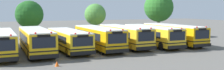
{
  "coord_description": "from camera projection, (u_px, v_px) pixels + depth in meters",
  "views": [
    {
      "loc": [
        -11.34,
        -29.3,
        4.74
      ],
      "look_at": [
        1.8,
        0.0,
        1.6
      ],
      "focal_mm": 42.24,
      "sensor_mm": 36.0,
      "label": 1
    }
  ],
  "objects": [
    {
      "name": "school_bus_2",
      "position": [
        68.0,
        40.0,
        29.82
      ],
      "size": [
        2.82,
        10.23,
        2.52
      ],
      "rotation": [
        0.0,
        0.0,
        3.17
      ],
      "color": "yellow",
      "rests_on": "ground_plane"
    },
    {
      "name": "tree_1",
      "position": [
        29.0,
        14.0,
        38.12
      ],
      "size": [
        4.04,
        4.04,
        6.01
      ],
      "color": "#4C3823",
      "rests_on": "ground_plane"
    },
    {
      "name": "school_bus_5",
      "position": [
        152.0,
        35.0,
        34.29
      ],
      "size": [
        2.63,
        10.97,
        2.69
      ],
      "rotation": [
        0.0,
        0.0,
        3.14
      ],
      "color": "yellow",
      "rests_on": "ground_plane"
    },
    {
      "name": "school_bus_3",
      "position": [
        98.0,
        37.0,
        31.33
      ],
      "size": [
        2.68,
        10.7,
        2.74
      ],
      "rotation": [
        0.0,
        0.0,
        3.15
      ],
      "color": "#EAA80C",
      "rests_on": "ground_plane"
    },
    {
      "name": "traffic_cone",
      "position": [
        57.0,
        64.0,
        21.92
      ],
      "size": [
        0.35,
        0.35,
        0.46
      ],
      "primitive_type": "cone",
      "color": "#EA5914",
      "rests_on": "ground_plane"
    },
    {
      "name": "school_bus_6",
      "position": [
        173.0,
        33.0,
        35.95
      ],
      "size": [
        2.69,
        11.52,
        2.76
      ],
      "rotation": [
        0.0,
        0.0,
        3.13
      ],
      "color": "#EAA80C",
      "rests_on": "ground_plane"
    },
    {
      "name": "school_bus_4",
      "position": [
        124.0,
        36.0,
        33.12
      ],
      "size": [
        2.72,
        10.48,
        2.76
      ],
      "rotation": [
        0.0,
        0.0,
        3.16
      ],
      "color": "yellow",
      "rests_on": "ground_plane"
    },
    {
      "name": "ground_plane",
      "position": [
        98.0,
        49.0,
        31.68
      ],
      "size": [
        160.0,
        160.0,
        0.0
      ],
      "primitive_type": "plane",
      "color": "#595651"
    },
    {
      "name": "tree_2",
      "position": [
        96.0,
        15.0,
        41.1
      ],
      "size": [
        3.36,
        3.36,
        5.62
      ],
      "color": "#4C3823",
      "rests_on": "ground_plane"
    },
    {
      "name": "school_bus_1",
      "position": [
        36.0,
        40.0,
        28.58
      ],
      "size": [
        2.68,
        11.52,
        2.74
      ],
      "rotation": [
        0.0,
        0.0,
        3.13
      ],
      "color": "yellow",
      "rests_on": "ground_plane"
    },
    {
      "name": "school_bus_0",
      "position": [
        1.0,
        42.0,
        26.95
      ],
      "size": [
        2.49,
        11.17,
        2.64
      ],
      "rotation": [
        0.0,
        0.0,
        3.14
      ],
      "color": "yellow",
      "rests_on": "ground_plane"
    },
    {
      "name": "tree_3",
      "position": [
        160.0,
        7.0,
        45.56
      ],
      "size": [
        5.07,
        5.07,
        7.63
      ],
      "color": "#4C3823",
      "rests_on": "ground_plane"
    }
  ]
}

